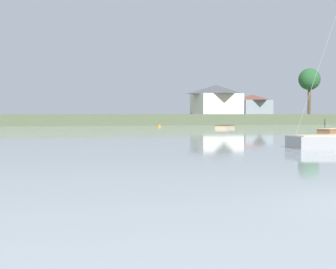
% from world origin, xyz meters
% --- Properties ---
extents(far_shore_bank, '(246.56, 50.91, 1.98)m').
position_xyz_m(far_shore_bank, '(0.00, 96.75, 0.99)').
color(far_shore_bank, '#4C563D').
rests_on(far_shore_bank, ground).
extents(dinghy_wood, '(3.94, 2.94, 0.61)m').
position_xyz_m(dinghy_wood, '(21.97, 35.62, 0.15)').
color(dinghy_wood, brown).
rests_on(dinghy_wood, ground).
extents(dinghy_sand, '(3.60, 3.72, 0.67)m').
position_xyz_m(dinghy_sand, '(16.46, 52.32, 0.16)').
color(dinghy_sand, tan).
rests_on(dinghy_sand, ground).
extents(mooring_buoy_orange, '(0.47, 0.47, 0.52)m').
position_xyz_m(mooring_buoy_orange, '(10.31, 64.90, 0.08)').
color(mooring_buoy_orange, orange).
rests_on(mooring_buoy_orange, ground).
extents(shore_tree_left_mid, '(4.32, 4.32, 9.14)m').
position_xyz_m(shore_tree_left_mid, '(44.19, 77.17, 8.85)').
color(shore_tree_left_mid, brown).
rests_on(shore_tree_left_mid, far_shore_bank).
extents(cottage_near_water, '(8.42, 9.62, 5.24)m').
position_xyz_m(cottage_near_water, '(46.66, 109.39, 4.68)').
color(cottage_near_water, gray).
rests_on(cottage_near_water, far_shore_bank).
extents(cottage_behind_trees, '(10.57, 10.79, 6.84)m').
position_xyz_m(cottage_behind_trees, '(31.96, 97.40, 5.51)').
color(cottage_behind_trees, silver).
rests_on(cottage_behind_trees, far_shore_bank).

